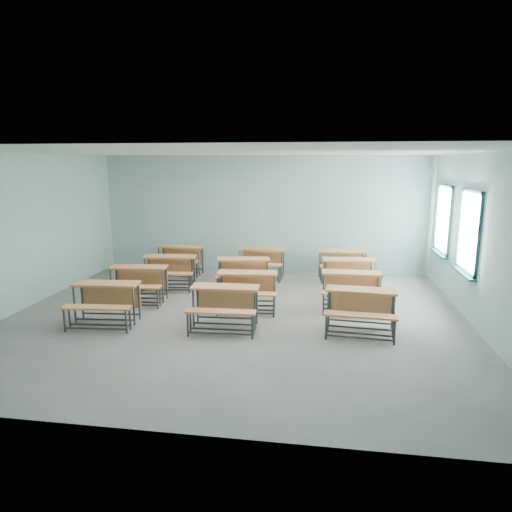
# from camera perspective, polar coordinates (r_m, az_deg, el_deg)

# --- Properties ---
(room) EXTENTS (9.04, 8.04, 3.24)m
(room) POSITION_cam_1_polar(r_m,az_deg,el_deg) (8.76, -2.05, 2.35)
(room) COLOR gray
(room) RESTS_ON ground
(desk_unit_r0c0) EXTENTS (1.31, 0.94, 0.78)m
(desk_unit_r0c0) POSITION_cam_1_polar(r_m,az_deg,el_deg) (9.07, -18.41, -4.92)
(desk_unit_r0c0) COLOR #C67B47
(desk_unit_r0c0) RESTS_ON ground
(desk_unit_r0c1) EXTENTS (1.28, 0.89, 0.78)m
(desk_unit_r0c1) POSITION_cam_1_polar(r_m,az_deg,el_deg) (8.40, -3.98, -5.64)
(desk_unit_r0c1) COLOR #C67B47
(desk_unit_r0c1) RESTS_ON ground
(desk_unit_r0c2) EXTENTS (1.30, 0.92, 0.78)m
(desk_unit_r0c2) POSITION_cam_1_polar(r_m,az_deg,el_deg) (8.39, 12.96, -5.93)
(desk_unit_r0c2) COLOR #C67B47
(desk_unit_r0c2) RESTS_ON ground
(desk_unit_r1c0) EXTENTS (1.31, 0.94, 0.78)m
(desk_unit_r1c0) POSITION_cam_1_polar(r_m,az_deg,el_deg) (10.28, -14.62, -2.77)
(desk_unit_r1c0) COLOR #C67B47
(desk_unit_r1c0) RESTS_ON ground
(desk_unit_r1c1) EXTENTS (1.31, 0.94, 0.78)m
(desk_unit_r1c1) POSITION_cam_1_polar(r_m,az_deg,el_deg) (9.44, -1.13, -3.66)
(desk_unit_r1c1) COLOR #C67B47
(desk_unit_r1c1) RESTS_ON ground
(desk_unit_r1c2) EXTENTS (1.25, 0.84, 0.78)m
(desk_unit_r1c2) POSITION_cam_1_polar(r_m,az_deg,el_deg) (9.65, 11.88, -3.58)
(desk_unit_r1c2) COLOR #C67B47
(desk_unit_r1c2) RESTS_ON ground
(desk_unit_r2c0) EXTENTS (1.34, 0.98, 0.78)m
(desk_unit_r2c0) POSITION_cam_1_polar(r_m,az_deg,el_deg) (11.27, -10.83, -1.34)
(desk_unit_r2c0) COLOR #C67B47
(desk_unit_r2c0) RESTS_ON ground
(desk_unit_r2c1) EXTENTS (1.35, 1.00, 0.78)m
(desk_unit_r2c1) POSITION_cam_1_polar(r_m,az_deg,el_deg) (10.78, -1.61, -1.73)
(desk_unit_r2c1) COLOR #C67B47
(desk_unit_r2c1) RESTS_ON ground
(desk_unit_r2c2) EXTENTS (1.33, 0.97, 0.78)m
(desk_unit_r2c2) POSITION_cam_1_polar(r_m,az_deg,el_deg) (10.94, 11.64, -1.77)
(desk_unit_r2c2) COLOR #C67B47
(desk_unit_r2c2) RESTS_ON ground
(desk_unit_r3c0) EXTENTS (1.26, 0.86, 0.78)m
(desk_unit_r3c0) POSITION_cam_1_polar(r_m,az_deg,el_deg) (12.56, -9.55, 0.03)
(desk_unit_r3c0) COLOR #C67B47
(desk_unit_r3c0) RESTS_ON ground
(desk_unit_r3c1) EXTENTS (1.28, 0.90, 0.78)m
(desk_unit_r3c1) POSITION_cam_1_polar(r_m,az_deg,el_deg) (12.05, 0.58, -0.30)
(desk_unit_r3c1) COLOR #C67B47
(desk_unit_r3c1) RESTS_ON ground
(desk_unit_r3c2) EXTENTS (1.33, 0.97, 0.78)m
(desk_unit_r3c2) POSITION_cam_1_polar(r_m,az_deg,el_deg) (12.02, 10.80, -0.54)
(desk_unit_r3c2) COLOR #C67B47
(desk_unit_r3c2) RESTS_ON ground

